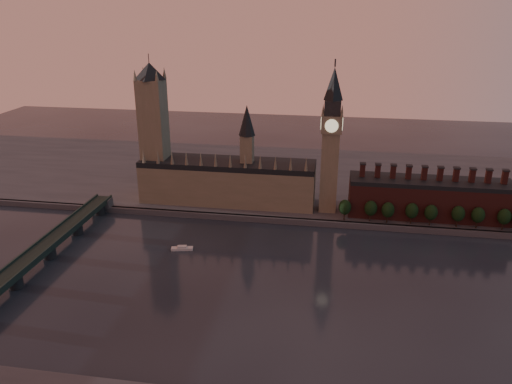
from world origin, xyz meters
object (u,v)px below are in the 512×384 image
westminster_bridge (29,262)px  river_boat (182,248)px  big_ben (331,139)px  victoria_tower (154,127)px

westminster_bridge → river_boat: size_ratio=14.27×
big_ben → westminster_bridge: big_ben is taller
victoria_tower → river_boat: victoria_tower is taller
westminster_bridge → victoria_tower: bearing=73.4°
big_ben → victoria_tower: bearing=177.8°
big_ben → westminster_bridge: (-165.00, -112.70, -49.39)m
big_ben → river_boat: size_ratio=7.64×
victoria_tower → big_ben: size_ratio=1.01×
westminster_bridge → river_boat: (76.61, 42.50, -6.40)m
victoria_tower → river_boat: bearing=-61.0°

